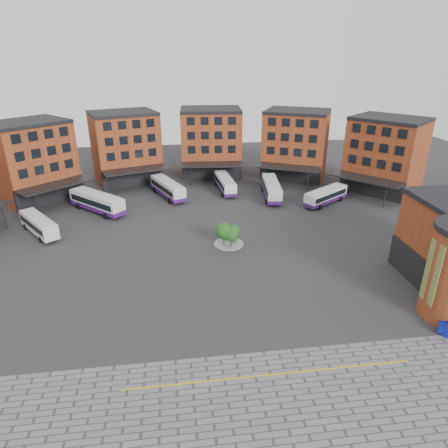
{
  "coord_description": "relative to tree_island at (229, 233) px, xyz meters",
  "views": [
    {
      "loc": [
        -5.69,
        -40.14,
        26.58
      ],
      "look_at": [
        1.08,
        10.45,
        4.0
      ],
      "focal_mm": 32.0,
      "sensor_mm": 36.0,
      "label": 1
    }
  ],
  "objects": [
    {
      "name": "bus_b",
      "position": [
        -20.99,
        16.26,
        -0.2
      ],
      "size": [
        10.51,
        10.33,
        3.38
      ],
      "rotation": [
        0.0,
        0.0,
        0.8
      ],
      "color": "silver",
      "rests_on": "ground"
    },
    {
      "name": "ground",
      "position": [
        -1.89,
        -11.51,
        -2.03
      ],
      "size": [
        160.0,
        160.0,
        0.0
      ],
      "primitive_type": "plane",
      "color": "#28282B",
      "rests_on": "ground"
    },
    {
      "name": "bus_f",
      "position": [
        20.3,
        14.72,
        -0.47
      ],
      "size": [
        9.8,
        7.68,
        2.88
      ],
      "rotation": [
        0.0,
        0.0,
        -0.98
      ],
      "color": "white",
      "rests_on": "ground"
    },
    {
      "name": "bus_c",
      "position": [
        -8.66,
        22.49,
        -0.31
      ],
      "size": [
        6.88,
        11.35,
        3.17
      ],
      "rotation": [
        0.0,
        0.0,
        0.41
      ],
      "color": "silver",
      "rests_on": "ground"
    },
    {
      "name": "bus_a",
      "position": [
        -28.53,
        8.01,
        -0.35
      ],
      "size": [
        7.71,
        9.42,
        2.82
      ],
      "rotation": [
        0.0,
        0.0,
        0.63
      ],
      "color": "silver",
      "rests_on": "ground"
    },
    {
      "name": "yellow_line",
      "position": [
        0.11,
        -25.51,
        -2.0
      ],
      "size": [
        26.0,
        0.15,
        0.02
      ],
      "primitive_type": "cube",
      "color": "gold",
      "rests_on": "paving_zone"
    },
    {
      "name": "bus_d",
      "position": [
        2.78,
        24.27,
        -0.41
      ],
      "size": [
        3.27,
        10.73,
        2.98
      ],
      "rotation": [
        0.0,
        0.0,
        0.08
      ],
      "color": "white",
      "rests_on": "ground"
    },
    {
      "name": "main_building",
      "position": [
        -6.66,
        26.74,
        5.2
      ],
      "size": [
        94.14,
        42.48,
        14.6
      ],
      "color": "brown",
      "rests_on": "ground"
    },
    {
      "name": "tree_island",
      "position": [
        0.0,
        0.0,
        0.0
      ],
      "size": [
        4.4,
        4.4,
        3.77
      ],
      "color": "gray",
      "rests_on": "ground"
    },
    {
      "name": "bus_e",
      "position": [
        11.15,
        19.43,
        -0.27
      ],
      "size": [
        3.99,
        11.74,
        3.24
      ],
      "rotation": [
        0.0,
        0.0,
        -0.12
      ],
      "color": "silver",
      "rests_on": "ground"
    }
  ]
}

